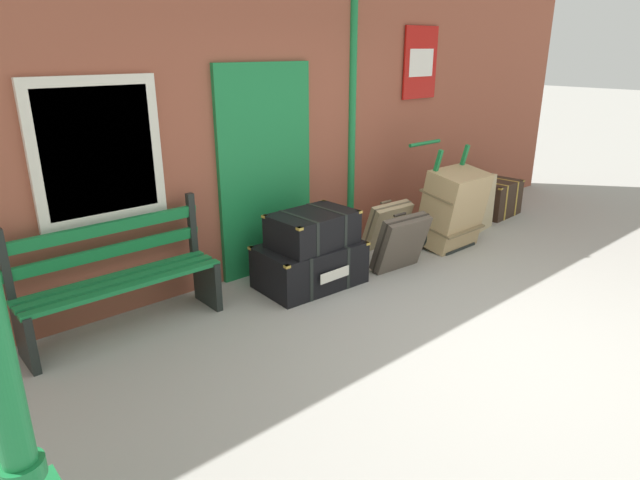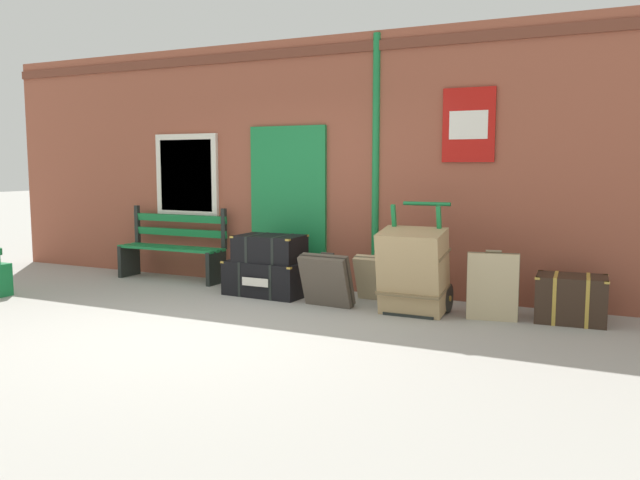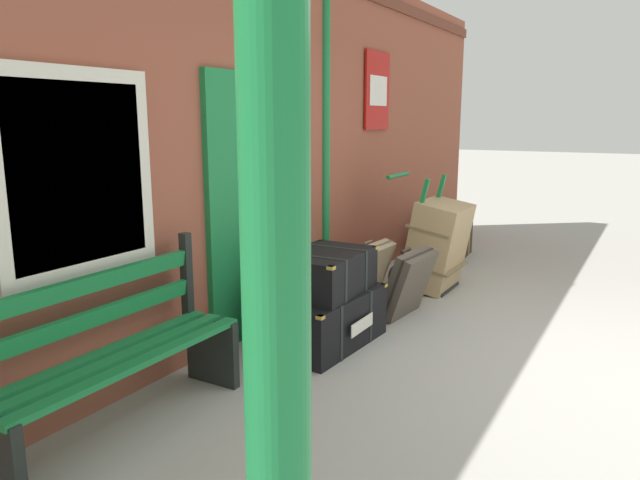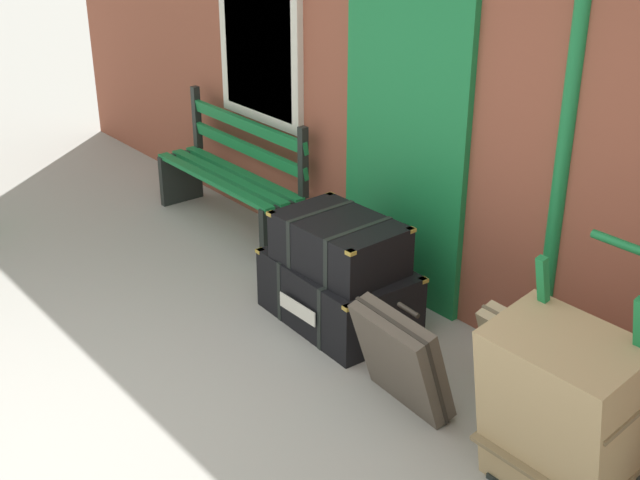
{
  "view_description": "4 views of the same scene",
  "coord_description": "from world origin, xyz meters",
  "views": [
    {
      "loc": [
        -3.52,
        -1.97,
        2.23
      ],
      "look_at": [
        -0.34,
        1.62,
        0.53
      ],
      "focal_mm": 30.63,
      "sensor_mm": 36.0,
      "label": 1
    },
    {
      "loc": [
        3.75,
        -5.05,
        1.6
      ],
      "look_at": [
        0.39,
        1.85,
        0.71
      ],
      "focal_mm": 36.5,
      "sensor_mm": 36.0,
      "label": 2
    },
    {
      "loc": [
        -4.18,
        -0.4,
        1.75
      ],
      "look_at": [
        -0.25,
        1.87,
        0.82
      ],
      "focal_mm": 33.47,
      "sensor_mm": 36.0,
      "label": 3
    },
    {
      "loc": [
        3.41,
        -1.33,
        2.83
      ],
      "look_at": [
        -0.23,
        1.61,
        0.67
      ],
      "focal_mm": 47.1,
      "sensor_mm": 36.0,
      "label": 4
    }
  ],
  "objects": [
    {
      "name": "ground_plane",
      "position": [
        0.0,
        0.0,
        0.0
      ],
      "size": [
        60.0,
        60.0,
        0.0
      ],
      "primitive_type": "plane",
      "color": "#A3A099"
    },
    {
      "name": "suitcase_beige",
      "position": [
        1.08,
        2.05,
        0.27
      ],
      "size": [
        0.59,
        0.33,
        0.56
      ],
      "color": "tan",
      "rests_on": "ground"
    },
    {
      "name": "platform_bench",
      "position": [
        -2.04,
        2.16,
        0.44
      ],
      "size": [
        1.6,
        0.43,
        1.01
      ],
      "color": "#197A3D",
      "rests_on": "ground"
    },
    {
      "name": "suitcase_caramel",
      "position": [
        0.65,
        1.48,
        0.3
      ],
      "size": [
        0.61,
        0.37,
        0.62
      ],
      "color": "#51473D",
      "rests_on": "ground"
    },
    {
      "name": "large_brown_trunk",
      "position": [
        1.64,
        1.55,
        0.47
      ],
      "size": [
        0.7,
        0.58,
        0.94
      ],
      "color": "tan",
      "rests_on": "ground"
    },
    {
      "name": "brick_facade",
      "position": [
        -0.02,
        2.6,
        1.6
      ],
      "size": [
        10.4,
        0.35,
        3.2
      ],
      "color": "brown",
      "rests_on": "ground"
    },
    {
      "name": "steamer_trunk_middle",
      "position": [
        -0.27,
        1.81,
        0.58
      ],
      "size": [
        0.82,
        0.57,
        0.33
      ],
      "color": "black",
      "rests_on": "steamer_trunk_base"
    },
    {
      "name": "porters_trolley",
      "position": [
        1.64,
        1.73,
        0.27
      ],
      "size": [
        0.71,
        0.64,
        1.19
      ],
      "color": "black",
      "rests_on": "ground"
    },
    {
      "name": "steamer_trunk_base",
      "position": [
        -0.3,
        1.82,
        0.21
      ],
      "size": [
        1.04,
        0.71,
        0.43
      ],
      "color": "black",
      "rests_on": "ground"
    }
  ]
}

